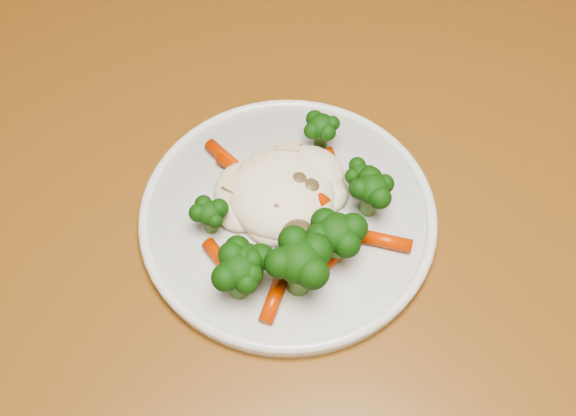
{
  "coord_description": "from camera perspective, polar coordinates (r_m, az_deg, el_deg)",
  "views": [
    {
      "loc": [
        -0.39,
        -0.66,
        1.28
      ],
      "look_at": [
        -0.25,
        -0.35,
        0.77
      ],
      "focal_mm": 45.0,
      "sensor_mm": 36.0,
      "label": 1
    }
  ],
  "objects": [
    {
      "name": "plate",
      "position": [
        0.62,
        -0.0,
        -0.72
      ],
      "size": [
        0.25,
        0.25,
        0.01
      ],
      "primitive_type": "cylinder",
      "color": "white",
      "rests_on": "dining_table"
    },
    {
      "name": "dining_table",
      "position": [
        0.79,
        2.41,
        3.05
      ],
      "size": [
        1.3,
        1.07,
        0.75
      ],
      "rotation": [
        0.0,
        0.0,
        0.32
      ],
      "color": "brown",
      "rests_on": "ground"
    },
    {
      "name": "meal",
      "position": [
        0.59,
        0.26,
        -0.73
      ],
      "size": [
        0.18,
        0.19,
        0.05
      ],
      "color": "#FDECCA",
      "rests_on": "plate"
    }
  ]
}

